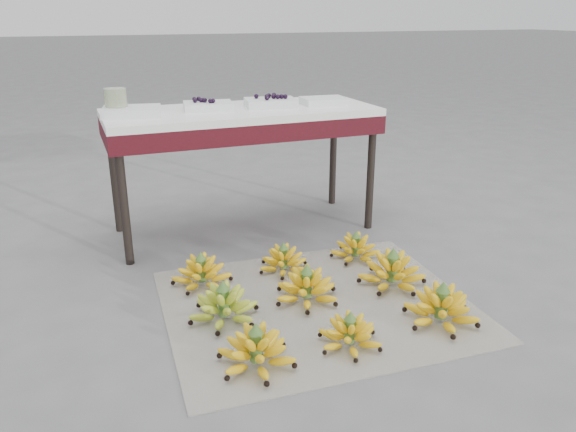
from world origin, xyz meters
name	(u,v)px	position (x,y,z in m)	size (l,w,h in m)	color
ground	(322,305)	(0.00, 0.00, 0.00)	(60.00, 60.00, 0.00)	#5D5D5F
newspaper_mat	(317,305)	(-0.02, 0.01, 0.00)	(1.25, 1.05, 0.01)	silver
bunch_front_left	(256,351)	(-0.39, -0.31, 0.06)	(0.35, 0.35, 0.17)	#FFE308
bunch_front_center	(350,334)	(-0.04, -0.32, 0.06)	(0.29, 0.29, 0.15)	#FFE308
bunch_front_right	(441,308)	(0.38, -0.30, 0.07)	(0.31, 0.31, 0.18)	#FFE308
bunch_mid_left	(224,306)	(-0.41, 0.03, 0.06)	(0.28, 0.28, 0.17)	#95B22C
bunch_mid_center	(307,288)	(-0.05, 0.05, 0.06)	(0.33, 0.33, 0.17)	#FFE308
bunch_mid_right	(392,272)	(0.37, 0.05, 0.07)	(0.34, 0.34, 0.18)	#FFE308
bunch_back_left	(202,273)	(-0.43, 0.36, 0.06)	(0.33, 0.33, 0.16)	#FFE308
bunch_back_center	(284,261)	(-0.03, 0.36, 0.06)	(0.30, 0.30, 0.15)	#FFE308
bunch_back_right	(356,249)	(0.35, 0.36, 0.06)	(0.32, 0.32, 0.15)	#FFE308
vendor_table	(242,123)	(-0.04, 0.96, 0.60)	(1.42, 0.57, 0.68)	black
tray_far_left	(132,112)	(-0.60, 0.95, 0.70)	(0.31, 0.25, 0.04)	silver
tray_left	(208,106)	(-0.21, 0.99, 0.70)	(0.27, 0.21, 0.06)	silver
tray_right	(271,102)	(0.13, 0.97, 0.71)	(0.29, 0.23, 0.07)	silver
tray_far_right	(324,101)	(0.43, 0.93, 0.70)	(0.25, 0.19, 0.04)	silver
glass_jar	(116,102)	(-0.67, 0.98, 0.75)	(0.11, 0.11, 0.13)	beige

